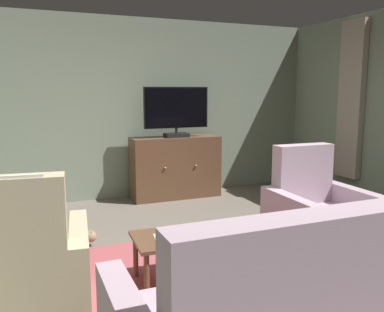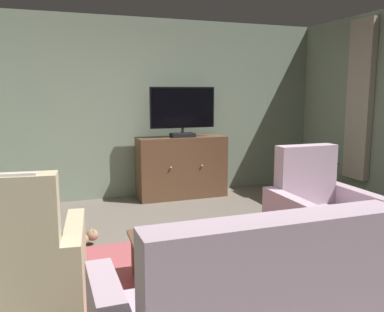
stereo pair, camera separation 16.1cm
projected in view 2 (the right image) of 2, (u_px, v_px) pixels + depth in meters
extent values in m
cube|color=#665B51|center=(219.00, 270.00, 3.78)|extent=(6.34, 6.30, 0.04)
cube|color=gray|center=(144.00, 109.00, 6.26)|extent=(6.34, 0.10, 2.70)
cube|color=#B2A393|center=(360.00, 100.00, 5.83)|extent=(0.10, 0.44, 2.27)
cube|color=#9E474C|center=(178.00, 270.00, 3.70)|extent=(2.67, 1.71, 0.01)
cube|color=#402A1C|center=(182.00, 195.00, 6.30)|extent=(1.29, 0.37, 0.06)
cube|color=brown|center=(182.00, 167.00, 6.23)|extent=(1.35, 0.43, 0.93)
sphere|color=tan|center=(171.00, 168.00, 5.93)|extent=(0.03, 0.03, 0.03)
sphere|color=tan|center=(202.00, 166.00, 6.09)|extent=(0.03, 0.03, 0.03)
cube|color=black|center=(183.00, 135.00, 6.11)|extent=(0.36, 0.20, 0.06)
cylinder|color=black|center=(183.00, 130.00, 6.10)|extent=(0.04, 0.04, 0.08)
cube|color=black|center=(183.00, 107.00, 6.05)|extent=(0.99, 0.05, 0.60)
cube|color=black|center=(183.00, 108.00, 6.02)|extent=(0.95, 0.01, 0.56)
cube|color=brown|center=(190.00, 236.00, 3.47)|extent=(1.02, 0.57, 0.03)
cylinder|color=brown|center=(229.00, 244.00, 3.83)|extent=(0.04, 0.04, 0.39)
cylinder|color=brown|center=(134.00, 255.00, 3.57)|extent=(0.04, 0.04, 0.39)
cylinder|color=brown|center=(248.00, 262.00, 3.43)|extent=(0.04, 0.04, 0.39)
cylinder|color=brown|center=(142.00, 276.00, 3.17)|extent=(0.04, 0.04, 0.39)
cube|color=black|center=(215.00, 230.00, 3.52)|extent=(0.16, 0.14, 0.02)
cube|color=silver|center=(170.00, 237.00, 3.38)|extent=(0.33, 0.27, 0.01)
cube|color=#AD93A3|center=(277.00, 285.00, 1.88)|extent=(1.29, 0.20, 0.64)
cube|color=#AD93A3|center=(345.00, 304.00, 2.52)|extent=(0.15, 0.91, 0.63)
cube|color=tan|center=(236.00, 306.00, 2.09)|extent=(0.38, 0.18, 0.36)
cube|color=tan|center=(23.00, 285.00, 2.95)|extent=(0.71, 0.94, 0.45)
cube|color=tan|center=(8.00, 227.00, 2.53)|extent=(0.63, 0.25, 0.66)
cube|color=tan|center=(76.00, 267.00, 3.02)|extent=(0.23, 0.89, 0.65)
cube|color=white|center=(3.00, 194.00, 2.43)|extent=(0.38, 0.06, 0.24)
cube|color=#AD93A3|center=(324.00, 233.00, 4.09)|extent=(0.68, 0.91, 0.42)
cube|color=#AD93A3|center=(306.00, 175.00, 4.35)|extent=(0.66, 0.19, 0.64)
cube|color=#AD93A3|center=(357.00, 219.00, 4.20)|extent=(0.14, 0.90, 0.62)
cube|color=#AD93A3|center=(290.00, 228.00, 3.95)|extent=(0.14, 0.90, 0.62)
cylinder|color=#99664C|center=(315.00, 194.00, 5.94)|extent=(0.31, 0.31, 0.26)
cylinder|color=brown|center=(316.00, 174.00, 5.90)|extent=(0.06, 0.06, 0.35)
cube|color=#235B2D|center=(326.00, 158.00, 5.92)|extent=(0.31, 0.08, 0.09)
cube|color=#235B2D|center=(314.00, 157.00, 6.05)|extent=(0.22, 0.36, 0.11)
cube|color=#235B2D|center=(300.00, 159.00, 5.89)|extent=(0.43, 0.28, 0.18)
cube|color=#235B2D|center=(313.00, 161.00, 5.65)|extent=(0.40, 0.37, 0.16)
cube|color=#235B2D|center=(327.00, 160.00, 5.74)|extent=(0.20, 0.33, 0.09)
ellipsoid|color=#937A5B|center=(72.00, 242.00, 4.18)|extent=(0.39, 0.27, 0.17)
sphere|color=#937A5B|center=(92.00, 235.00, 4.32)|extent=(0.13, 0.13, 0.13)
cone|color=#937A5B|center=(91.00, 229.00, 4.33)|extent=(0.04, 0.04, 0.04)
cone|color=#937A5B|center=(93.00, 230.00, 4.28)|extent=(0.04, 0.04, 0.04)
cylinder|color=#937A5B|center=(44.00, 250.00, 4.05)|extent=(0.22, 0.10, 0.05)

